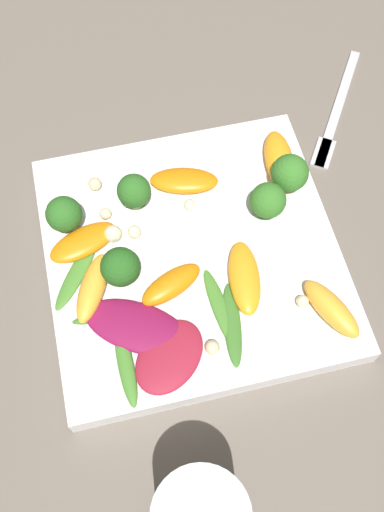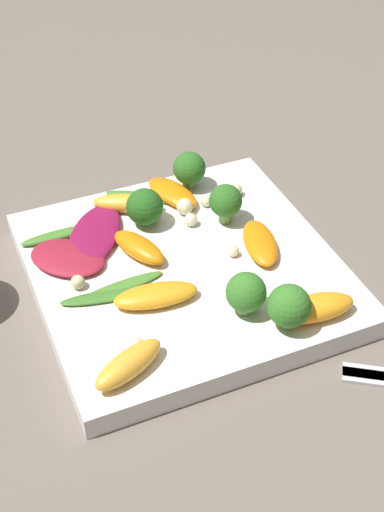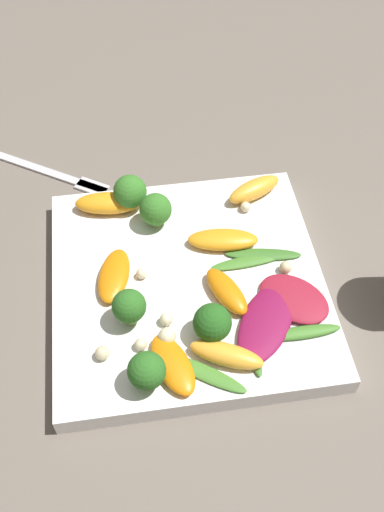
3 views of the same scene
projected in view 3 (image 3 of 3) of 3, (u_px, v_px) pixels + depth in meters
ground_plane at (188, 291)px, 0.67m from camera, size 2.40×2.40×0.00m
plate at (188, 285)px, 0.66m from camera, size 0.29×0.29×0.02m
fork at (58, 175)px, 0.78m from camera, size 0.17×0.12×0.01m
radicchio_leaf_0 at (294, 299)px, 0.62m from camera, size 0.09×0.09×0.01m
radicchio_leaf_1 at (266, 321)px, 0.61m from camera, size 0.10×0.11×0.01m
orange_segment_0 at (114, 275)px, 0.64m from camera, size 0.05×0.08×0.01m
orange_segment_1 at (227, 355)px, 0.58m from camera, size 0.08×0.05×0.02m
orange_segment_2 at (223, 240)px, 0.67m from camera, size 0.08×0.04×0.02m
orange_segment_3 at (108, 203)px, 0.70m from camera, size 0.08×0.04×0.02m
orange_segment_4 at (254, 189)px, 0.72m from camera, size 0.07×0.05×0.02m
orange_segment_5 at (173, 365)px, 0.57m from camera, size 0.05×0.08×0.01m
orange_segment_6 at (227, 291)px, 0.62m from camera, size 0.05×0.07×0.02m
broccoli_floret_0 at (130, 192)px, 0.69m from camera, size 0.04×0.04×0.04m
broccoli_floret_1 at (147, 371)px, 0.55m from camera, size 0.04×0.04×0.04m
broccoli_floret_2 at (129, 307)px, 0.59m from camera, size 0.03×0.03×0.04m
broccoli_floret_3 at (156, 210)px, 0.68m from camera, size 0.04×0.04×0.04m
broccoli_floret_4 at (212, 323)px, 0.59m from camera, size 0.04×0.04×0.04m
arugula_sprig_0 at (263, 254)px, 0.66m from camera, size 0.09×0.03×0.01m
arugula_sprig_1 at (302, 332)px, 0.60m from camera, size 0.08×0.02×0.01m
arugula_sprig_2 at (202, 374)px, 0.57m from camera, size 0.08×0.06×0.00m
arugula_sprig_3 at (252, 347)px, 0.59m from camera, size 0.01×0.07×0.01m
arugula_sprig_4 at (249, 261)px, 0.66m from camera, size 0.09×0.02×0.01m
macadamia_nut_0 at (141, 344)px, 0.59m from camera, size 0.01×0.01×0.01m
macadamia_nut_1 at (246, 207)px, 0.70m from camera, size 0.01×0.01×0.01m
macadamia_nut_2 at (167, 319)px, 0.61m from camera, size 0.01×0.01×0.01m
macadamia_nut_3 at (167, 336)px, 0.59m from camera, size 0.02×0.02×0.02m
macadamia_nut_4 at (142, 273)px, 0.64m from camera, size 0.01×0.01×0.01m
macadamia_nut_5 at (102, 353)px, 0.58m from camera, size 0.01×0.01×0.01m
macadamia_nut_6 at (286, 267)px, 0.65m from camera, size 0.01×0.01×0.01m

